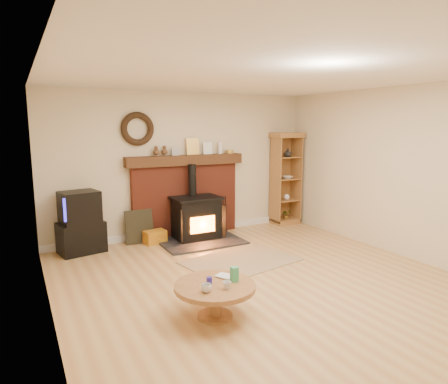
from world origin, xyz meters
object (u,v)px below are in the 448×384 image
wood_stove (197,219)px  tv_unit (81,224)px  curio_cabinet (285,178)px  coffee_table (215,290)px

wood_stove → tv_unit: 1.93m
tv_unit → curio_cabinet: bearing=1.2°
wood_stove → tv_unit: wood_stove is taller
coffee_table → tv_unit: bearing=107.1°
curio_cabinet → coffee_table: 4.40m
curio_cabinet → tv_unit: bearing=-178.8°
curio_cabinet → coffee_table: (-3.12, -3.04, -0.64)m
wood_stove → tv_unit: (-1.92, 0.19, 0.10)m
wood_stove → curio_cabinet: curio_cabinet is taller
curio_cabinet → coffee_table: curio_cabinet is taller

